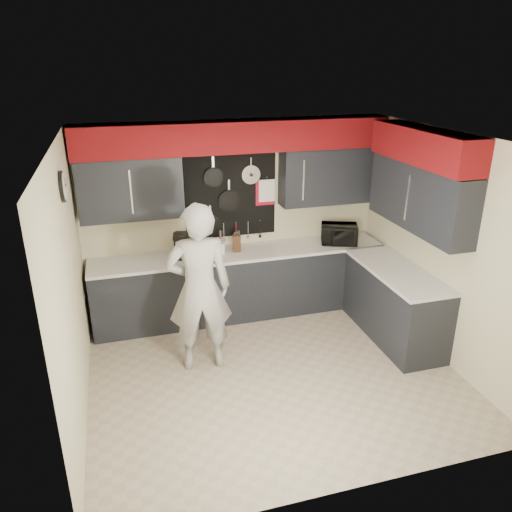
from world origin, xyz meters
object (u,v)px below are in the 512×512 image
object	(u,v)px
utensil_crock	(221,248)
coffee_maker	(182,245)
knife_block	(237,243)
person	(199,289)
microwave	(339,234)

from	to	relation	value
utensil_crock	coffee_maker	size ratio (longest dim) A/B	0.44
knife_block	person	bearing A→B (deg)	-111.70
knife_block	utensil_crock	xyz separation A→B (m)	(-0.22, -0.03, -0.04)
person	utensil_crock	bearing A→B (deg)	-109.72
utensil_crock	coffee_maker	bearing A→B (deg)	178.37
utensil_crock	person	bearing A→B (deg)	-113.78
knife_block	utensil_crock	world-z (taller)	knife_block
utensil_crock	person	size ratio (longest dim) A/B	0.07
microwave	coffee_maker	distance (m)	2.15
person	knife_block	bearing A→B (deg)	-118.08
coffee_maker	person	world-z (taller)	person
utensil_crock	knife_block	bearing A→B (deg)	6.66
microwave	coffee_maker	xyz separation A→B (m)	(-2.15, 0.08, 0.04)
knife_block	utensil_crock	size ratio (longest dim) A/B	1.56
utensil_crock	coffee_maker	world-z (taller)	coffee_maker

